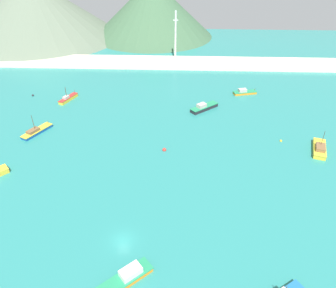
% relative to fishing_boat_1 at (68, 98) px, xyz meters
% --- Properties ---
extents(ground, '(260.00, 280.00, 0.50)m').
position_rel_fishing_boat_1_xyz_m(ground, '(30.23, -32.20, -1.01)').
color(ground, teal).
extents(fishing_boat_1, '(5.05, 8.99, 5.37)m').
position_rel_fishing_boat_1_xyz_m(fishing_boat_1, '(0.00, 0.00, 0.00)').
color(fishing_boat_1, gold).
rests_on(fishing_boat_1, ground).
extents(fishing_boat_2, '(9.17, 4.64, 2.07)m').
position_rel_fishing_boat_1_xyz_m(fishing_boat_2, '(65.04, 8.50, -0.04)').
color(fishing_boat_2, orange).
rests_on(fishing_boat_2, ground).
extents(fishing_boat_3, '(5.99, 9.91, 6.72)m').
position_rel_fishing_boat_1_xyz_m(fishing_boat_3, '(79.81, -29.13, 0.15)').
color(fishing_boat_3, gold).
rests_on(fishing_boat_3, ground).
extents(fishing_boat_4, '(9.69, 8.88, 2.23)m').
position_rel_fishing_boat_1_xyz_m(fishing_boat_4, '(32.25, -70.53, 0.03)').
color(fishing_boat_4, orange).
rests_on(fishing_boat_4, ground).
extents(fishing_boat_6, '(10.14, 9.22, 2.54)m').
position_rel_fishing_boat_1_xyz_m(fishing_boat_6, '(49.01, -5.18, 0.12)').
color(fishing_boat_6, '#232328').
rests_on(fishing_boat_6, ground).
extents(fishing_boat_8, '(7.03, 10.26, 6.26)m').
position_rel_fishing_boat_1_xyz_m(fishing_boat_8, '(-2.65, -22.95, -0.10)').
color(fishing_boat_8, '#14478C').
rests_on(fishing_boat_8, ground).
extents(buoy_0, '(0.70, 0.70, 0.70)m').
position_rel_fishing_boat_1_xyz_m(buoy_0, '(70.54, -24.40, -0.64)').
color(buoy_0, gold).
rests_on(buoy_0, ground).
extents(buoy_1, '(0.86, 0.86, 0.86)m').
position_rel_fishing_boat_1_xyz_m(buoy_1, '(-14.54, 3.25, -0.61)').
color(buoy_1, '#232328').
rests_on(buoy_1, ground).
extents(buoy_2, '(1.10, 1.10, 1.10)m').
position_rel_fishing_boat_1_xyz_m(buoy_2, '(36.71, -30.56, -0.57)').
color(buoy_2, red).
rests_on(buoy_2, ground).
extents(beach_strip, '(247.00, 16.64, 1.20)m').
position_rel_fishing_boat_1_xyz_m(beach_strip, '(30.23, 40.71, -0.16)').
color(beach_strip, beige).
rests_on(beach_strip, ground).
extents(hill_west, '(94.48, 94.48, 32.46)m').
position_rel_fishing_boat_1_xyz_m(hill_west, '(-42.54, 82.70, 15.46)').
color(hill_west, '#60705B').
rests_on(hill_west, ground).
extents(hill_central, '(70.46, 70.46, 30.97)m').
position_rel_fishing_boat_1_xyz_m(hill_central, '(23.56, 90.66, 14.72)').
color(hill_central, '#3D6042').
rests_on(hill_central, ground).
extents(radio_tower, '(2.27, 1.81, 22.68)m').
position_rel_fishing_boat_1_xyz_m(radio_tower, '(37.95, 45.15, 10.80)').
color(radio_tower, silver).
rests_on(radio_tower, ground).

